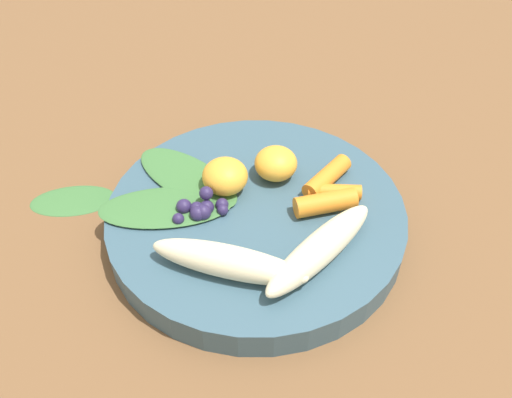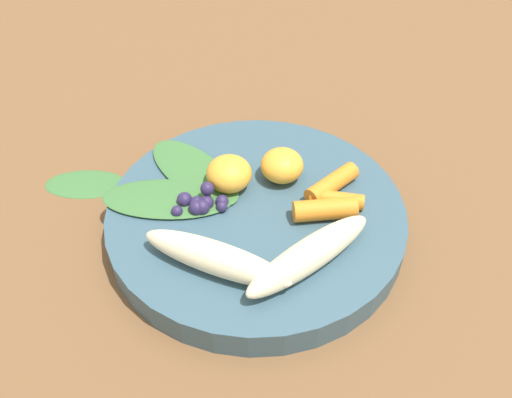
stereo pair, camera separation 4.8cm
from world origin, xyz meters
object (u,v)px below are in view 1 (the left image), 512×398
object	(u,v)px
banana_peeled_left	(320,248)
orange_segment_near	(225,176)
banana_peeled_right	(229,262)
bowl	(256,217)
kale_leaf_stray	(73,199)

from	to	relation	value
banana_peeled_left	orange_segment_near	bearing A→B (deg)	86.11
banana_peeled_right	orange_segment_near	distance (m)	0.10
bowl	orange_segment_near	world-z (taller)	orange_segment_near
banana_peeled_left	banana_peeled_right	world-z (taller)	same
banana_peeled_left	kale_leaf_stray	xyz separation A→B (m)	(-0.20, 0.16, -0.04)
bowl	banana_peeled_left	xyz separation A→B (m)	(0.03, -0.08, 0.03)
kale_leaf_stray	banana_peeled_left	bearing A→B (deg)	150.33
orange_segment_near	banana_peeled_right	bearing A→B (deg)	-102.79
bowl	banana_peeled_right	bearing A→B (deg)	-122.71
bowl	orange_segment_near	distance (m)	0.05
banana_peeled_left	orange_segment_near	size ratio (longest dim) A/B	3.04
bowl	banana_peeled_left	world-z (taller)	banana_peeled_left
banana_peeled_left	banana_peeled_right	size ratio (longest dim) A/B	1.00
bowl	banana_peeled_right	distance (m)	0.08
banana_peeled_right	orange_segment_near	bearing A→B (deg)	109.56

